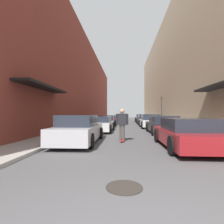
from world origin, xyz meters
name	(u,v)px	position (x,y,z in m)	size (l,w,h in m)	color
ground	(127,126)	(0.00, 19.24, 0.00)	(105.81, 105.81, 0.00)	#515154
curb_strip_left	(97,123)	(-4.32, 24.05, 0.06)	(1.80, 48.09, 0.12)	#A3A099
curb_strip_right	(157,123)	(4.32, 24.05, 0.06)	(1.80, 48.09, 0.12)	#A3A099
building_row_left	(77,84)	(-7.22, 24.04, 5.80)	(4.90, 48.09, 11.60)	brown
building_row_right	(178,71)	(7.22, 24.04, 7.43)	(4.90, 48.09, 14.87)	tan
parked_car_left_0	(79,129)	(-2.47, 7.20, 0.64)	(1.87, 4.64, 1.35)	#B7B7BC
parked_car_left_1	(100,124)	(-2.25, 12.61, 0.58)	(2.07, 4.45, 1.20)	silver
parked_car_left_2	(107,121)	(-2.26, 18.07, 0.59)	(1.91, 4.81, 1.21)	#232326
parked_car_left_3	(110,119)	(-2.28, 23.42, 0.60)	(1.90, 4.02, 1.21)	maroon
parked_car_right_0	(187,134)	(2.27, 6.18, 0.60)	(2.08, 4.43, 1.22)	maroon
parked_car_right_1	(163,125)	(2.43, 11.49, 0.60)	(1.98, 4.44, 1.25)	#232326
parked_car_right_2	(150,121)	(2.27, 16.53, 0.65)	(1.99, 4.29, 1.35)	silver
parked_car_right_3	(145,120)	(2.31, 21.70, 0.65)	(1.87, 4.49, 1.36)	#232326
parked_car_right_4	(142,118)	(2.47, 27.00, 0.64)	(2.05, 4.35, 1.32)	navy
skateboarder	(122,121)	(-0.40, 7.71, 1.02)	(0.63, 0.78, 1.66)	#B2231E
manhole_cover	(124,187)	(-0.28, 2.20, 0.01)	(0.70, 0.70, 0.02)	#332D28
traffic_light	(161,107)	(4.69, 22.77, 2.33)	(0.16, 0.22, 3.58)	#2D2D2D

